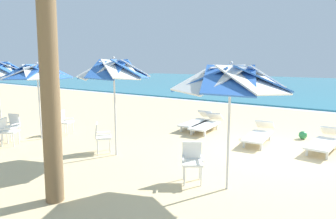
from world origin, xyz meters
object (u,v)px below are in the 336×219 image
at_px(plastic_chair_4, 7,130).
at_px(sun_lounger_3, 198,121).
at_px(plastic_chair_0, 192,159).
at_px(beach_umbrella_1, 114,71).
at_px(plastic_chair_3, 12,125).
at_px(palm_tree_0, 45,2).
at_px(plastic_chair_2, 64,121).
at_px(beach_ball, 303,135).
at_px(beach_umbrella_0, 230,79).
at_px(sun_lounger_0, 325,141).
at_px(sun_lounger_2, 207,124).
at_px(beach_umbrella_2, 37,72).
at_px(plastic_chair_1, 101,135).
at_px(sun_lounger_1, 259,134).

distance_m(plastic_chair_4, sun_lounger_3, 6.66).
height_order(plastic_chair_0, beach_umbrella_1, beach_umbrella_1).
distance_m(plastic_chair_3, palm_tree_0, 6.27).
bearing_deg(plastic_chair_2, beach_ball, 31.35).
distance_m(beach_umbrella_0, sun_lounger_0, 4.76).
bearing_deg(sun_lounger_2, sun_lounger_0, -2.26).
bearing_deg(sun_lounger_3, plastic_chair_3, -128.68).
relative_size(beach_umbrella_2, beach_ball, 9.57).
height_order(plastic_chair_3, sun_lounger_3, plastic_chair_3).
bearing_deg(sun_lounger_2, beach_umbrella_0, -56.58).
relative_size(sun_lounger_3, beach_ball, 8.04).
bearing_deg(sun_lounger_2, plastic_chair_1, -105.81).
relative_size(beach_umbrella_0, plastic_chair_1, 3.01).
distance_m(sun_lounger_2, beach_ball, 3.33).
bearing_deg(plastic_chair_2, plastic_chair_0, -8.96).
relative_size(plastic_chair_0, sun_lounger_1, 0.39).
relative_size(plastic_chair_0, plastic_chair_1, 1.00).
distance_m(sun_lounger_1, sun_lounger_3, 2.77).
relative_size(plastic_chair_1, sun_lounger_0, 0.40).
relative_size(plastic_chair_2, plastic_chair_4, 1.00).
bearing_deg(sun_lounger_0, beach_umbrella_1, -139.79).
xyz_separation_m(plastic_chair_0, plastic_chair_2, (-6.03, 0.95, 0.00)).
height_order(plastic_chair_1, beach_umbrella_2, beach_umbrella_2).
height_order(plastic_chair_1, plastic_chair_3, same).
xyz_separation_m(beach_umbrella_0, plastic_chair_2, (-6.83, 0.87, -1.76)).
distance_m(beach_umbrella_1, plastic_chair_3, 4.57).
bearing_deg(beach_umbrella_0, sun_lounger_1, 100.26).
height_order(plastic_chair_1, sun_lounger_3, plastic_chair_1).
bearing_deg(palm_tree_0, sun_lounger_3, 98.29).
distance_m(plastic_chair_0, plastic_chair_3, 6.81).
xyz_separation_m(beach_umbrella_0, beach_umbrella_1, (-3.49, 0.24, 0.11)).
bearing_deg(beach_umbrella_1, plastic_chair_4, -159.25).
height_order(plastic_chair_0, plastic_chair_4, same).
height_order(beach_umbrella_0, beach_umbrella_1, beach_umbrella_1).
height_order(beach_umbrella_1, beach_ball, beach_umbrella_1).
relative_size(plastic_chair_4, sun_lounger_2, 0.39).
relative_size(plastic_chair_1, sun_lounger_1, 0.39).
bearing_deg(sun_lounger_3, beach_umbrella_1, -91.10).
distance_m(plastic_chair_2, sun_lounger_1, 6.84).
relative_size(plastic_chair_0, beach_umbrella_1, 0.32).
bearing_deg(plastic_chair_2, plastic_chair_1, -13.83).
height_order(beach_umbrella_1, sun_lounger_3, beach_umbrella_1).
xyz_separation_m(sun_lounger_2, beach_ball, (3.21, 0.90, -0.15)).
bearing_deg(beach_ball, sun_lounger_2, -164.33).
xyz_separation_m(plastic_chair_2, palm_tree_0, (4.42, -3.22, 3.11)).
bearing_deg(palm_tree_0, beach_umbrella_2, 152.28).
xyz_separation_m(beach_umbrella_0, sun_lounger_3, (-3.41, 4.57, -1.97)).
distance_m(plastic_chair_1, plastic_chair_3, 3.63).
bearing_deg(sun_lounger_1, beach_umbrella_0, -79.74).
relative_size(beach_umbrella_0, sun_lounger_3, 1.19).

